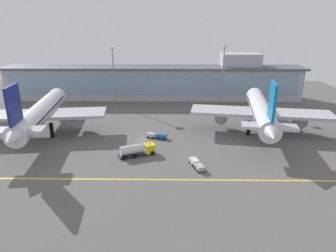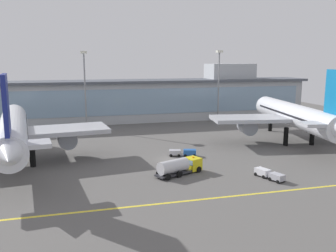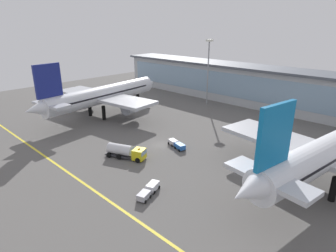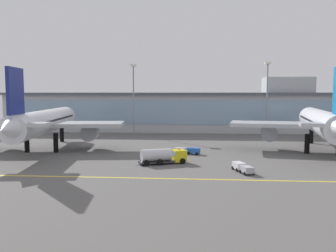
# 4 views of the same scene
# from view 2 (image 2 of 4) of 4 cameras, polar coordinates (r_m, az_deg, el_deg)

# --- Properties ---
(ground_plane) EXTENTS (180.00, 180.00, 0.00)m
(ground_plane) POSITION_cam_2_polar(r_m,az_deg,el_deg) (73.29, -0.18, -5.33)
(ground_plane) COLOR #5B5956
(taxiway_centreline_stripe) EXTENTS (144.00, 0.50, 0.01)m
(taxiway_centreline_stripe) POSITION_cam_2_polar(r_m,az_deg,el_deg) (53.41, 5.95, -11.48)
(taxiway_centreline_stripe) COLOR yellow
(taxiway_centreline_stripe) RESTS_ON ground
(terminal_building) EXTENTS (125.21, 14.00, 18.71)m
(terminal_building) POSITION_cam_2_polar(r_m,az_deg,el_deg) (119.72, -5.41, 4.28)
(terminal_building) COLOR #ADB2B7
(terminal_building) RESTS_ON ground
(airliner_near_left) EXTENTS (37.09, 49.49, 17.98)m
(airliner_near_left) POSITION_cam_2_polar(r_m,az_deg,el_deg) (74.53, -23.49, -0.75)
(airliner_near_left) COLOR black
(airliner_near_left) RESTS_ON ground
(airliner_near_right) EXTENTS (41.18, 47.66, 18.12)m
(airliner_near_right) POSITION_cam_2_polar(r_m,az_deg,el_deg) (92.13, 19.53, 1.52)
(airliner_near_right) COLOR black
(airliner_near_right) RESTS_ON ground
(fuel_tanker_truck) EXTENTS (9.27, 5.84, 2.90)m
(fuel_tanker_truck) POSITION_cam_2_polar(r_m,az_deg,el_deg) (63.70, 1.99, -6.36)
(fuel_tanker_truck) COLOR black
(fuel_tanker_truck) RESTS_ON ground
(baggage_tug_near) EXTENTS (3.33, 5.79, 1.40)m
(baggage_tug_near) POSITION_cam_2_polar(r_m,az_deg,el_deg) (63.85, 15.77, -7.38)
(baggage_tug_near) COLOR black
(baggage_tug_near) RESTS_ON ground
(service_truck_far) EXTENTS (5.80, 3.13, 1.40)m
(service_truck_far) POSITION_cam_2_polar(r_m,az_deg,el_deg) (75.69, 2.39, -4.21)
(service_truck_far) COLOR black
(service_truck_far) RESTS_ON ground
(apron_light_mast_west) EXTENTS (1.80, 1.80, 23.02)m
(apron_light_mast_west) POSITION_cam_2_polar(r_m,az_deg,el_deg) (117.46, 8.08, 7.96)
(apron_light_mast_west) COLOR gray
(apron_light_mast_west) RESTS_ON ground
(apron_light_mast_centre) EXTENTS (1.80, 1.80, 22.47)m
(apron_light_mast_centre) POSITION_cam_2_polar(r_m,az_deg,el_deg) (106.31, -13.11, 7.39)
(apron_light_mast_centre) COLOR gray
(apron_light_mast_centre) RESTS_ON ground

